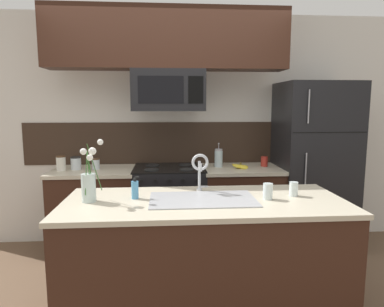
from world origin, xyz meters
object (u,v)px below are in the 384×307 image
microwave (168,91)px  sink_faucet (200,167)px  storage_jar_tall (61,163)px  storage_jar_medium (76,163)px  banana_bunch (241,166)px  drinking_glass (268,191)px  spare_glass (294,189)px  french_press (219,158)px  coffee_tin (264,161)px  refrigerator (313,166)px  storage_jar_short (96,164)px  dish_soap_bottle (135,189)px  flower_vase (89,183)px  stove_range (169,209)px

microwave → sink_faucet: microwave is taller
storage_jar_tall → storage_jar_medium: storage_jar_tall is taller
banana_bunch → microwave: bearing=177.1°
drinking_glass → spare_glass: (0.22, 0.08, -0.01)m
french_press → storage_jar_tall: bearing=-176.8°
banana_bunch → coffee_tin: size_ratio=1.73×
storage_jar_tall → french_press: size_ratio=0.59×
refrigerator → spare_glass: 1.39m
refrigerator → storage_jar_short: bearing=180.0°
microwave → sink_faucet: bearing=-77.1°
dish_soap_bottle → spare_glass: dish_soap_bottle is taller
banana_bunch → flower_vase: 1.78m
microwave → refrigerator: size_ratio=0.41×
microwave → storage_jar_tall: 1.35m
microwave → coffee_tin: size_ratio=6.77×
coffee_tin → dish_soap_bottle: bearing=-136.9°
microwave → storage_jar_medium: 1.24m
coffee_tin → drinking_glass: size_ratio=0.94×
coffee_tin → storage_jar_medium: bearing=-179.1°
flower_vase → coffee_tin: bearing=38.3°
stove_range → dish_soap_bottle: (-0.26, -1.18, 0.52)m
microwave → storage_jar_medium: bearing=177.7°
sink_faucet → spare_glass: (0.69, -0.16, -0.14)m
stove_range → refrigerator: 1.67m
spare_glass → storage_jar_short: bearing=144.4°
microwave → drinking_glass: (0.70, -1.25, -0.77)m
storage_jar_tall → flower_vase: (0.55, -1.20, 0.05)m
french_press → dish_soap_bottle: 1.48m
storage_jar_tall → storage_jar_short: storage_jar_tall is taller
refrigerator → flower_vase: size_ratio=4.17×
spare_glass → stove_range: bearing=127.7°
refrigerator → storage_jar_medium: 2.59m
coffee_tin → dish_soap_bottle: (-1.31, -1.23, 0.01)m
storage_jar_tall → spare_glass: bearing=-29.6°
refrigerator → coffee_tin: 0.55m
banana_bunch → flower_vase: size_ratio=0.43×
coffee_tin → sink_faucet: (-0.83, -1.08, 0.14)m
stove_range → storage_jar_short: storage_jar_short is taller
stove_range → microwave: size_ratio=1.25×
refrigerator → sink_faucet: (-1.37, -1.05, 0.19)m
stove_range → drinking_glass: (0.70, -1.27, 0.51)m
storage_jar_short → coffee_tin: size_ratio=1.05×
stove_range → storage_jar_tall: storage_jar_tall is taller
stove_range → drinking_glass: bearing=-61.1°
banana_bunch → drinking_glass: drinking_glass is taller
stove_range → banana_bunch: banana_bunch is taller
french_press → sink_faucet: 1.14m
sink_faucet → drinking_glass: bearing=-26.9°
refrigerator → storage_jar_short: (-2.38, 0.00, 0.05)m
storage_jar_medium → coffee_tin: storage_jar_medium is taller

